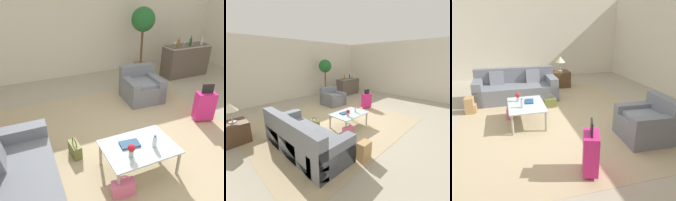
# 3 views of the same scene
# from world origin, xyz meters

# --- Properties ---
(ground_plane) EXTENTS (12.00, 12.00, 0.00)m
(ground_plane) POSITION_xyz_m (0.00, 0.00, 0.00)
(ground_plane) COLOR #A89E89
(wall_back) EXTENTS (10.24, 0.12, 3.10)m
(wall_back) POSITION_xyz_m (0.00, 4.06, 1.55)
(wall_back) COLOR silver
(wall_back) RESTS_ON ground
(wall_right) EXTENTS (0.12, 8.00, 3.10)m
(wall_right) POSITION_xyz_m (5.06, 0.00, 1.55)
(wall_right) COLOR silver
(wall_right) RESTS_ON ground
(area_rug) EXTENTS (5.20, 4.40, 0.01)m
(area_rug) POSITION_xyz_m (-0.60, 0.20, 0.00)
(area_rug) COLOR tan
(area_rug) RESTS_ON ground
(couch) EXTENTS (0.97, 2.31, 0.89)m
(couch) POSITION_xyz_m (-2.20, -0.60, 0.31)
(couch) COLOR slate
(couch) RESTS_ON ground
(armchair) EXTENTS (0.95, 0.96, 0.82)m
(armchair) POSITION_xyz_m (0.90, 1.67, 0.29)
(armchair) COLOR slate
(armchair) RESTS_ON ground
(coffee_table) EXTENTS (1.10, 0.77, 0.46)m
(coffee_table) POSITION_xyz_m (-0.40, -0.50, 0.40)
(coffee_table) COLOR silver
(coffee_table) RESTS_ON ground
(water_bottle) EXTENTS (0.06, 0.06, 0.20)m
(water_bottle) POSITION_xyz_m (-0.20, -0.60, 0.55)
(water_bottle) COLOR silver
(water_bottle) RESTS_ON coffee_table
(coffee_table_book) EXTENTS (0.32, 0.22, 0.03)m
(coffee_table_book) POSITION_xyz_m (-0.52, -0.42, 0.47)
(coffee_table_book) COLOR navy
(coffee_table_book) RESTS_ON coffee_table
(flower_vase) EXTENTS (0.11, 0.11, 0.21)m
(flower_vase) POSITION_xyz_m (-0.62, -0.65, 0.58)
(flower_vase) COLOR #B2B7BC
(flower_vase) RESTS_ON coffee_table
(side_table) EXTENTS (0.62, 0.62, 0.55)m
(side_table) POSITION_xyz_m (-3.20, 1.00, 0.27)
(side_table) COLOR #513823
(side_table) RESTS_ON ground
(table_lamp) EXTENTS (0.36, 0.36, 0.51)m
(table_lamp) POSITION_xyz_m (-3.20, 1.00, 0.94)
(table_lamp) COLOR #ADA899
(table_lamp) RESTS_ON side_table
(bar_console) EXTENTS (1.52, 0.61, 0.98)m
(bar_console) POSITION_xyz_m (3.10, 2.60, 0.50)
(bar_console) COLOR brown
(bar_console) RESTS_ON ground
(wine_glass_leftmost) EXTENTS (0.08, 0.08, 0.15)m
(wine_glass_leftmost) POSITION_xyz_m (2.58, 2.57, 1.09)
(wine_glass_leftmost) COLOR silver
(wine_glass_leftmost) RESTS_ON bar_console
(wine_glass_left_of_centre) EXTENTS (0.08, 0.08, 0.15)m
(wine_glass_left_of_centre) POSITION_xyz_m (2.93, 2.58, 1.09)
(wine_glass_left_of_centre) COLOR silver
(wine_glass_left_of_centre) RESTS_ON bar_console
(wine_glass_right_of_centre) EXTENTS (0.08, 0.08, 0.15)m
(wine_glass_right_of_centre) POSITION_xyz_m (3.27, 2.57, 1.09)
(wine_glass_right_of_centre) COLOR silver
(wine_glass_right_of_centre) RESTS_ON bar_console
(wine_glass_rightmost) EXTENTS (0.08, 0.08, 0.15)m
(wine_glass_rightmost) POSITION_xyz_m (3.62, 2.57, 1.09)
(wine_glass_rightmost) COLOR silver
(wine_glass_rightmost) RESTS_ON bar_console
(wine_bottle_amber) EXTENTS (0.07, 0.07, 0.30)m
(wine_bottle_amber) POSITION_xyz_m (2.64, 2.49, 1.09)
(wine_bottle_amber) COLOR brown
(wine_bottle_amber) RESTS_ON bar_console
(wine_bottle_green) EXTENTS (0.07, 0.07, 0.30)m
(wine_bottle_green) POSITION_xyz_m (3.10, 2.49, 1.09)
(wine_bottle_green) COLOR #194C23
(wine_bottle_green) RESTS_ON bar_console
(wine_bottle_clear) EXTENTS (0.07, 0.07, 0.30)m
(wine_bottle_clear) POSITION_xyz_m (3.55, 2.49, 1.09)
(wine_bottle_clear) COLOR silver
(wine_bottle_clear) RESTS_ON bar_console
(suitcase_magenta) EXTENTS (0.45, 0.34, 0.85)m
(suitcase_magenta) POSITION_xyz_m (1.60, 0.20, 0.36)
(suitcase_magenta) COLOR #D12375
(suitcase_magenta) RESTS_ON ground
(handbag_olive) EXTENTS (0.17, 0.33, 0.36)m
(handbag_olive) POSITION_xyz_m (-1.22, 0.21, 0.13)
(handbag_olive) COLOR olive
(handbag_olive) RESTS_ON ground
(handbag_pink) EXTENTS (0.33, 0.17, 0.36)m
(handbag_pink) POSITION_xyz_m (-0.83, -0.85, 0.13)
(handbag_pink) COLOR pink
(handbag_pink) RESTS_ON ground
(backpack_tan) EXTENTS (0.30, 0.25, 0.40)m
(backpack_tan) POSITION_xyz_m (-1.40, -1.79, 0.19)
(backpack_tan) COLOR tan
(backpack_tan) RESTS_ON ground
(potted_ficus) EXTENTS (0.71, 0.71, 2.09)m
(potted_ficus) POSITION_xyz_m (1.80, 3.20, 1.43)
(potted_ficus) COLOR #84664C
(potted_ficus) RESTS_ON ground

